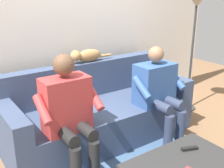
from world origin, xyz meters
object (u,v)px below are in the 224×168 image
person_left_seated (158,89)px  cat_on_backrest (86,55)px  remote_black (190,149)px  floor_lamp (196,9)px  person_right_seated (69,110)px  couch (97,114)px

person_left_seated → cat_on_backrest: 0.91m
remote_black → floor_lamp: bearing=61.3°
person_left_seated → person_right_seated: person_right_seated is taller
person_right_seated → floor_lamp: bearing=-170.1°
person_left_seated → floor_lamp: size_ratio=0.66×
cat_on_backrest → floor_lamp: 1.57m
couch → cat_on_backrest: 0.69m
person_left_seated → person_right_seated: bearing=0.7°
cat_on_backrest → remote_black: bearing=95.8°
couch → floor_lamp: 1.86m
couch → remote_black: bearing=99.3°
couch → person_left_seated: person_left_seated is taller
person_right_seated → floor_lamp: (-2.03, -0.36, 0.77)m
remote_black → floor_lamp: size_ratio=0.09×
couch → remote_black: 1.20m
couch → person_left_seated: bearing=143.8°
person_right_seated → cat_on_backrest: person_right_seated is taller
person_right_seated → remote_black: (-0.74, 0.76, -0.26)m
person_right_seated → cat_on_backrest: (-0.59, -0.71, 0.28)m
couch → person_left_seated: (-0.55, 0.40, 0.32)m
couch → cat_on_backrest: (-0.04, -0.30, 0.63)m
person_left_seated → remote_black: person_left_seated is taller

